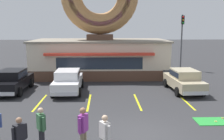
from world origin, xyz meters
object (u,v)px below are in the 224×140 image
object	(u,v)px
pedestrian_beanie_man	(105,135)
trash_bin	(166,75)
car_white	(68,80)
golf_ball	(222,119)
pedestrian_blue_sweater_man	(20,137)
car_champagne	(184,79)
traffic_light_pole	(182,35)
pedestrian_hooded_kid	(41,127)
car_black	(13,80)
pedestrian_leather_jacket_man	(83,128)

from	to	relation	value
pedestrian_beanie_man	trash_bin	world-z (taller)	pedestrian_beanie_man
car_white	pedestrian_beanie_man	bearing A→B (deg)	-75.02
golf_ball	pedestrian_blue_sweater_man	distance (m)	9.57
car_champagne	golf_ball	bearing A→B (deg)	-87.88
golf_ball	traffic_light_pole	size ratio (longest dim) A/B	0.01
car_champagne	car_white	xyz separation A→B (m)	(-8.22, 0.03, 0.00)
golf_ball	car_champagne	world-z (taller)	car_champagne
car_white	pedestrian_hooded_kid	size ratio (longest dim) A/B	2.79
car_champagne	traffic_light_pole	size ratio (longest dim) A/B	0.80
golf_ball	car_black	distance (m)	13.76
car_champagne	traffic_light_pole	distance (m)	10.23
car_white	trash_bin	size ratio (longest dim) A/B	4.71
car_white	traffic_light_pole	xyz separation A→B (m)	(10.77, 9.46, 2.84)
car_black	trash_bin	size ratio (longest dim) A/B	4.69
golf_ball	pedestrian_hooded_kid	size ratio (longest dim) A/B	0.03
pedestrian_hooded_kid	pedestrian_beanie_man	bearing A→B (deg)	-20.13
pedestrian_beanie_man	car_champagne	bearing A→B (deg)	59.49
golf_ball	trash_bin	bearing A→B (deg)	93.95
car_white	pedestrian_leather_jacket_man	world-z (taller)	pedestrian_leather_jacket_man
car_white	pedestrian_hooded_kid	world-z (taller)	pedestrian_hooded_kid
car_champagne	trash_bin	xyz separation A→B (m)	(-0.44, 3.62, -0.37)
car_champagne	trash_bin	bearing A→B (deg)	96.88
pedestrian_blue_sweater_man	pedestrian_beanie_man	bearing A→B (deg)	-0.33
pedestrian_blue_sweater_man	pedestrian_hooded_kid	world-z (taller)	pedestrian_hooded_kid
pedestrian_blue_sweater_man	car_white	bearing A→B (deg)	88.01
traffic_light_pole	pedestrian_leather_jacket_man	bearing A→B (deg)	-115.81
trash_bin	traffic_light_pole	size ratio (longest dim) A/B	0.17
car_black	car_champagne	world-z (taller)	same
car_black	pedestrian_blue_sweater_man	size ratio (longest dim) A/B	2.88
pedestrian_beanie_man	car_black	bearing A→B (deg)	123.51
car_white	pedestrian_blue_sweater_man	world-z (taller)	car_white
car_white	car_champagne	bearing A→B (deg)	-0.22
pedestrian_hooded_kid	pedestrian_beanie_man	world-z (taller)	pedestrian_hooded_kid
golf_ball	pedestrian_blue_sweater_man	xyz separation A→B (m)	(-8.77, -3.74, 0.82)
golf_ball	pedestrian_hooded_kid	world-z (taller)	pedestrian_hooded_kid
pedestrian_blue_sweater_man	trash_bin	xyz separation A→B (m)	(8.12, 13.18, -0.37)
pedestrian_blue_sweater_man	car_champagne	bearing A→B (deg)	48.20
pedestrian_hooded_kid	pedestrian_leather_jacket_man	distance (m)	1.64
car_black	pedestrian_beanie_man	xyz separation A→B (m)	(6.48, -9.79, 0.03)
pedestrian_hooded_kid	traffic_light_pole	xyz separation A→B (m)	(10.58, 18.20, 2.80)
trash_bin	pedestrian_blue_sweater_man	bearing A→B (deg)	-121.62
golf_ball	traffic_light_pole	xyz separation A→B (m)	(2.33, 15.32, 3.66)
car_black	pedestrian_hooded_kid	size ratio (longest dim) A/B	2.78
pedestrian_leather_jacket_man	pedestrian_beanie_man	distance (m)	0.94
car_champagne	pedestrian_beanie_man	xyz separation A→B (m)	(-5.65, -9.58, 0.03)
golf_ball	pedestrian_hooded_kid	xyz separation A→B (m)	(-8.25, -2.88, 0.86)
pedestrian_beanie_man	golf_ball	bearing A→B (deg)	32.66
golf_ball	pedestrian_leather_jacket_man	bearing A→B (deg)	-153.96
golf_ball	car_white	world-z (taller)	car_white
golf_ball	car_black	xyz separation A→B (m)	(-12.35, 6.03, 0.82)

